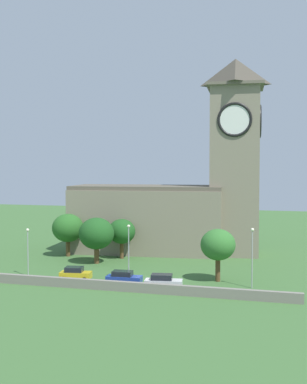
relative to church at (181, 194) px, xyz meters
The scene contains 13 objects.
ground_plane 13.93m from the church, 90.10° to the right, with size 200.00×200.00×0.00m, color #3D6633.
church is the anchor object (origin of this frame).
quay_barrier 31.24m from the church, 90.03° to the right, with size 41.76×0.70×1.22m, color gray.
car_yellow 29.03m from the church, 109.36° to the right, with size 4.46×2.72×1.89m.
car_blue 28.10m from the church, 94.21° to the right, with size 4.77×2.47×1.82m.
car_white 29.19m from the church, 82.30° to the right, with size 4.96×2.71×1.93m.
streetlamp_west_end 30.78m from the church, 123.54° to the right, with size 0.44×0.44×6.83m.
streetlamp_west_mid 24.80m from the church, 94.68° to the right, with size 0.44×0.44×7.73m.
streetlamp_central 28.33m from the church, 58.48° to the right, with size 0.44×0.44×7.76m.
tree_by_tower 20.98m from the church, 153.02° to the right, with size 5.43×5.43×7.38m.
tree_riverside_west 23.90m from the church, 65.16° to the right, with size 4.74×4.74×7.16m.
tree_riverside_east 13.42m from the church, 134.02° to the right, with size 4.64×4.64×6.70m.
tree_churchyard 18.47m from the church, 128.01° to the right, with size 5.65×5.65×7.39m.
Camera 1 is at (19.49, -64.50, 15.75)m, focal length 47.13 mm.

